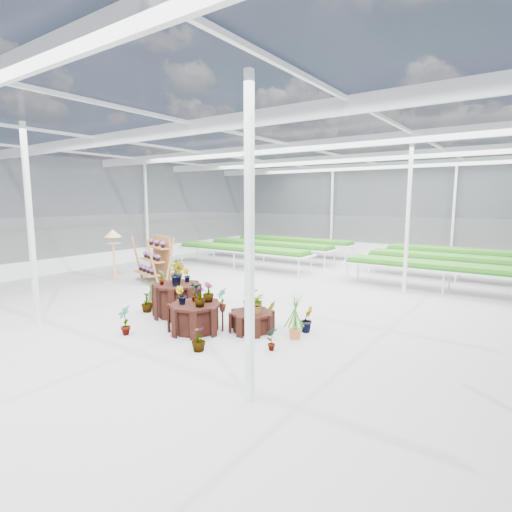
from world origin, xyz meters
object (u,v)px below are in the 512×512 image
Objects in this scene: shelf_rack at (153,259)px; bird_table at (114,255)px; plinth_low at (252,322)px; plinth_mid at (196,317)px; plinth_tall at (177,300)px.

shelf_rack is 1.50m from bird_table.
plinth_low is 0.53× the size of bird_table.
plinth_low is at bearing -4.39° from bird_table.
shelf_rack is at bearing 148.28° from plinth_mid.
shelf_rack is (-3.77, 2.47, 0.39)m from plinth_tall.
plinth_low is (1.00, 0.70, -0.09)m from plinth_mid.
plinth_mid is at bearing -13.77° from shelf_rack.
shelf_rack is (-5.97, 2.37, 0.58)m from plinth_low.
shelf_rack is at bearing 33.11° from bird_table.
shelf_rack is at bearing 158.33° from plinth_low.
plinth_tall is 1.01× the size of plinth_mid.
plinth_low is 7.58m from bird_table.
shelf_rack reaches higher than plinth_mid.
plinth_mid is 1.22m from plinth_low.
plinth_mid is at bearing -26.57° from plinth_tall.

